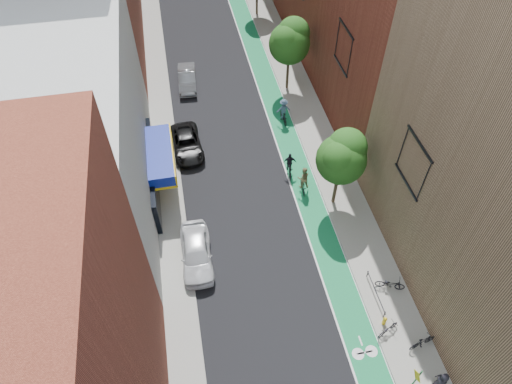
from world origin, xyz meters
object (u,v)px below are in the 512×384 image
parked_car_black (187,144)px  pedestrian (441,382)px  cyclist_lane_far (283,112)px  cyclist_lane_mid (290,167)px  parked_car_white (196,253)px  fire_hydrant (385,321)px  cyclist_lane_near (303,181)px  parked_car_silver (187,79)px

parked_car_black → pedestrian: 23.99m
cyclist_lane_far → pedestrian: (2.92, -23.15, -0.04)m
pedestrian → cyclist_lane_mid: bearing=-163.8°
parked_car_white → cyclist_lane_mid: bearing=40.8°
parked_car_black → fire_hydrant: 19.80m
cyclist_lane_near → cyclist_lane_mid: 1.92m
parked_car_silver → parked_car_white: bearing=-90.1°
cyclist_lane_near → cyclist_lane_far: bearing=-88.6°
cyclist_lane_mid → pedestrian: size_ratio=1.23×
fire_hydrant → cyclist_lane_far: bearing=94.3°
fire_hydrant → parked_car_black: bearing=119.7°
parked_car_white → cyclist_lane_near: (8.34, 4.57, 0.16)m
parked_car_white → fire_hydrant: parked_car_white is taller
cyclist_lane_mid → parked_car_silver: bearing=-53.0°
cyclist_lane_far → parked_car_white: bearing=50.6°
cyclist_lane_near → fire_hydrant: size_ratio=3.27×
parked_car_white → pedestrian: size_ratio=3.03×
parked_car_white → parked_car_black: (0.41, 10.54, -0.15)m
parked_car_black → parked_car_white: bearing=-95.4°
cyclist_lane_mid → cyclist_lane_far: cyclist_lane_far is taller
parked_car_black → cyclist_lane_mid: bearing=-32.5°
cyclist_lane_near → parked_car_white: bearing=33.3°
parked_car_white → parked_car_black: parked_car_white is taller
cyclist_lane_near → pedestrian: 15.57m
cyclist_lane_mid → cyclist_lane_far: size_ratio=0.90×
cyclist_lane_near → cyclist_lane_mid: cyclist_lane_near is taller
cyclist_lane_near → fire_hydrant: (1.90, -11.23, -0.48)m
parked_car_white → cyclist_lane_near: cyclist_lane_near is taller
parked_car_black → pedestrian: (11.29, -21.17, 0.28)m
parked_car_silver → parked_car_black: bearing=-92.1°
parked_car_black → cyclist_lane_near: bearing=-40.2°
pedestrian → parked_car_white: bearing=-129.0°
parked_car_silver → cyclist_lane_far: bearing=-38.2°
parked_car_white → cyclist_lane_mid: size_ratio=2.46×
fire_hydrant → pedestrian: bearing=-69.7°
parked_car_white → parked_car_black: size_ratio=1.00×
parked_car_white → pedestrian: (11.70, -10.62, 0.12)m
parked_car_white → parked_car_black: 10.55m
pedestrian → fire_hydrant: 4.26m
cyclist_lane_mid → fire_hydrant: 13.28m
parked_car_silver → fire_hydrant: 27.40m
parked_car_black → cyclist_lane_near: (7.93, -5.97, 0.31)m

